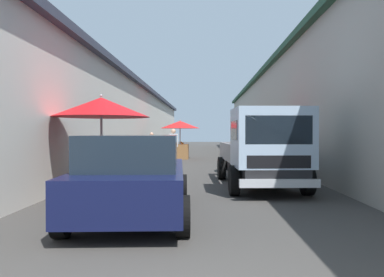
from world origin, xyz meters
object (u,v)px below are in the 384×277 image
(hatchback_car, at_px, (134,175))
(vendor_in_shade, at_px, (152,144))
(delivery_truck, at_px, (265,150))
(fruit_stall_far_right, at_px, (180,131))
(vendor_by_crates, at_px, (173,144))
(parked_scooter, at_px, (150,167))
(fruit_stall_near_left, at_px, (101,119))
(fruit_stall_mid_lane, at_px, (270,130))

(hatchback_car, bearing_deg, vendor_in_shade, 6.93)
(delivery_truck, bearing_deg, hatchback_car, 137.49)
(fruit_stall_far_right, bearing_deg, vendor_by_crates, 178.80)
(vendor_by_crates, bearing_deg, parked_scooter, 178.19)
(vendor_in_shade, bearing_deg, delivery_truck, -157.27)
(vendor_by_crates, bearing_deg, fruit_stall_far_right, -1.20)
(fruit_stall_near_left, distance_m, hatchback_car, 2.71)
(fruit_stall_far_right, xyz_separation_m, vendor_in_shade, (-1.00, 1.51, -0.74))
(fruit_stall_far_right, relative_size, vendor_by_crates, 1.34)
(fruit_stall_near_left, height_order, vendor_by_crates, fruit_stall_near_left)
(hatchback_car, height_order, delivery_truck, delivery_truck)
(delivery_truck, xyz_separation_m, vendor_in_shade, (10.62, 4.45, -0.18))
(hatchback_car, xyz_separation_m, vendor_in_shade, (13.66, 1.66, 0.13))
(hatchback_car, height_order, vendor_by_crates, vendor_by_crates)
(fruit_stall_far_right, relative_size, parked_scooter, 1.33)
(hatchback_car, xyz_separation_m, delivery_truck, (3.04, -2.79, 0.30))
(hatchback_car, xyz_separation_m, parked_scooter, (4.75, 0.43, -0.29))
(vendor_in_shade, distance_m, parked_scooter, 9.00)
(fruit_stall_near_left, xyz_separation_m, vendor_by_crates, (8.74, -0.97, -0.85))
(hatchback_car, distance_m, vendor_by_crates, 10.91)
(vendor_by_crates, bearing_deg, delivery_truck, -158.99)
(fruit_stall_far_right, relative_size, vendor_in_shade, 1.49)
(fruit_stall_mid_lane, height_order, vendor_by_crates, fruit_stall_mid_lane)
(hatchback_car, bearing_deg, vendor_by_crates, 1.22)
(fruit_stall_mid_lane, xyz_separation_m, vendor_in_shade, (6.61, 5.27, -0.73))
(delivery_truck, xyz_separation_m, parked_scooter, (1.71, 3.21, -0.59))
(fruit_stall_mid_lane, xyz_separation_m, hatchback_car, (-7.05, 3.61, -0.86))
(vendor_by_crates, height_order, parked_scooter, vendor_by_crates)
(fruit_stall_far_right, relative_size, hatchback_car, 0.56)
(fruit_stall_near_left, distance_m, vendor_by_crates, 8.83)
(fruit_stall_near_left, xyz_separation_m, parked_scooter, (2.58, -0.77, -1.37))
(fruit_stall_far_right, height_order, parked_scooter, fruit_stall_far_right)
(fruit_stall_far_right, relative_size, delivery_truck, 0.45)
(fruit_stall_near_left, bearing_deg, delivery_truck, -77.68)
(hatchback_car, relative_size, parked_scooter, 2.37)
(fruit_stall_near_left, bearing_deg, parked_scooter, -16.65)
(hatchback_car, distance_m, vendor_in_shade, 13.76)
(fruit_stall_mid_lane, xyz_separation_m, fruit_stall_far_right, (7.61, 3.76, 0.01))
(fruit_stall_far_right, distance_m, vendor_in_shade, 1.95)
(fruit_stall_far_right, xyz_separation_m, hatchback_car, (-14.66, -0.15, -0.87))
(delivery_truck, bearing_deg, fruit_stall_near_left, 102.32)
(fruit_stall_near_left, bearing_deg, fruit_stall_far_right, -4.78)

